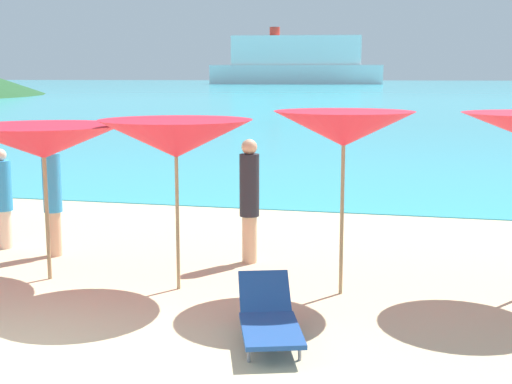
{
  "coord_description": "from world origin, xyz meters",
  "views": [
    {
      "loc": [
        4.13,
        -5.4,
        2.83
      ],
      "look_at": [
        1.86,
        4.13,
        1.2
      ],
      "focal_mm": 49.0,
      "sensor_mm": 36.0,
      "label": 1
    }
  ],
  "objects_px": {
    "umbrella_4": "(43,142)",
    "lounge_chair_2": "(269,317)",
    "beachgoer_2": "(249,196)",
    "umbrella_6": "(344,129)",
    "cruise_ship": "(296,63)",
    "beachgoer_0": "(2,196)",
    "beachgoer_1": "(52,193)",
    "umbrella_5": "(176,139)"
  },
  "relations": [
    {
      "from": "umbrella_4",
      "to": "lounge_chair_2",
      "type": "height_order",
      "value": "umbrella_4"
    },
    {
      "from": "lounge_chair_2",
      "to": "beachgoer_2",
      "type": "distance_m",
      "value": 3.32
    },
    {
      "from": "beachgoer_2",
      "to": "umbrella_6",
      "type": "bearing_deg",
      "value": -7.31
    },
    {
      "from": "umbrella_6",
      "to": "cruise_ship",
      "type": "bearing_deg",
      "value": 100.35
    },
    {
      "from": "beachgoer_0",
      "to": "cruise_ship",
      "type": "xyz_separation_m",
      "value": [
        -37.02,
        232.8,
        6.45
      ]
    },
    {
      "from": "beachgoer_1",
      "to": "umbrella_4",
      "type": "bearing_deg",
      "value": -89.35
    },
    {
      "from": "umbrella_6",
      "to": "lounge_chair_2",
      "type": "height_order",
      "value": "umbrella_6"
    },
    {
      "from": "umbrella_5",
      "to": "beachgoer_1",
      "type": "distance_m",
      "value": 2.97
    },
    {
      "from": "umbrella_6",
      "to": "beachgoer_1",
      "type": "relative_size",
      "value": 1.29
    },
    {
      "from": "lounge_chair_2",
      "to": "beachgoer_1",
      "type": "relative_size",
      "value": 0.84
    },
    {
      "from": "beachgoer_0",
      "to": "cruise_ship",
      "type": "bearing_deg",
      "value": -34.36
    },
    {
      "from": "umbrella_4",
      "to": "beachgoer_1",
      "type": "xyz_separation_m",
      "value": [
        -0.58,
        1.19,
        -0.93
      ]
    },
    {
      "from": "umbrella_6",
      "to": "beachgoer_2",
      "type": "xyz_separation_m",
      "value": [
        -1.54,
        1.24,
        -1.14
      ]
    },
    {
      "from": "lounge_chair_2",
      "to": "beachgoer_2",
      "type": "bearing_deg",
      "value": 89.35
    },
    {
      "from": "beachgoer_0",
      "to": "umbrella_5",
      "type": "bearing_deg",
      "value": -155.76
    },
    {
      "from": "umbrella_4",
      "to": "beachgoer_1",
      "type": "relative_size",
      "value": 1.29
    },
    {
      "from": "beachgoer_0",
      "to": "beachgoer_2",
      "type": "relative_size",
      "value": 0.87
    },
    {
      "from": "beachgoer_1",
      "to": "cruise_ship",
      "type": "xyz_separation_m",
      "value": [
        -38.08,
        233.06,
        6.32
      ]
    },
    {
      "from": "beachgoer_1",
      "to": "cruise_ship",
      "type": "bearing_deg",
      "value": 73.82
    },
    {
      "from": "cruise_ship",
      "to": "beachgoer_0",
      "type": "bearing_deg",
      "value": -89.57
    },
    {
      "from": "beachgoer_0",
      "to": "cruise_ship",
      "type": "height_order",
      "value": "cruise_ship"
    },
    {
      "from": "lounge_chair_2",
      "to": "cruise_ship",
      "type": "bearing_deg",
      "value": 81.86
    },
    {
      "from": "beachgoer_1",
      "to": "beachgoer_2",
      "type": "height_order",
      "value": "beachgoer_2"
    },
    {
      "from": "umbrella_4",
      "to": "beachgoer_2",
      "type": "height_order",
      "value": "umbrella_4"
    },
    {
      "from": "umbrella_4",
      "to": "cruise_ship",
      "type": "bearing_deg",
      "value": 99.37
    },
    {
      "from": "beachgoer_1",
      "to": "beachgoer_2",
      "type": "distance_m",
      "value": 3.13
    },
    {
      "from": "umbrella_5",
      "to": "cruise_ship",
      "type": "xyz_separation_m",
      "value": [
        -40.6,
        234.27,
        5.3
      ]
    },
    {
      "from": "lounge_chair_2",
      "to": "beachgoer_0",
      "type": "xyz_separation_m",
      "value": [
        -5.16,
        3.02,
        0.61
      ]
    },
    {
      "from": "beachgoer_1",
      "to": "cruise_ship",
      "type": "relative_size",
      "value": 0.03
    },
    {
      "from": "umbrella_4",
      "to": "umbrella_6",
      "type": "bearing_deg",
      "value": 3.78
    },
    {
      "from": "umbrella_6",
      "to": "umbrella_5",
      "type": "bearing_deg",
      "value": -172.18
    },
    {
      "from": "beachgoer_0",
      "to": "beachgoer_1",
      "type": "xyz_separation_m",
      "value": [
        1.07,
        -0.26,
        0.13
      ]
    },
    {
      "from": "beachgoer_2",
      "to": "cruise_ship",
      "type": "distance_m",
      "value": 236.44
    },
    {
      "from": "umbrella_6",
      "to": "cruise_ship",
      "type": "height_order",
      "value": "cruise_ship"
    },
    {
      "from": "umbrella_4",
      "to": "cruise_ship",
      "type": "distance_m",
      "value": 237.48
    },
    {
      "from": "lounge_chair_2",
      "to": "beachgoer_0",
      "type": "relative_size",
      "value": 0.94
    },
    {
      "from": "lounge_chair_2",
      "to": "beachgoer_1",
      "type": "xyz_separation_m",
      "value": [
        -4.1,
        2.76,
        0.74
      ]
    },
    {
      "from": "beachgoer_0",
      "to": "lounge_chair_2",
      "type": "bearing_deg",
      "value": -163.75
    },
    {
      "from": "lounge_chair_2",
      "to": "beachgoer_2",
      "type": "xyz_separation_m",
      "value": [
        -0.98,
        3.08,
        0.76
      ]
    },
    {
      "from": "umbrella_6",
      "to": "beachgoer_0",
      "type": "height_order",
      "value": "umbrella_6"
    },
    {
      "from": "umbrella_4",
      "to": "beachgoer_0",
      "type": "distance_m",
      "value": 2.44
    },
    {
      "from": "umbrella_6",
      "to": "lounge_chair_2",
      "type": "relative_size",
      "value": 1.54
    }
  ]
}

